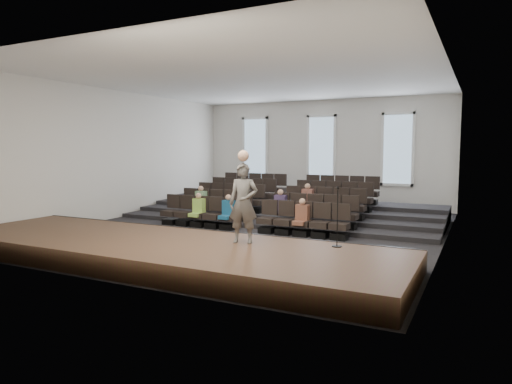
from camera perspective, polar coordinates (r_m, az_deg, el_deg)
ground at (r=15.66m, az=-0.10°, el=-4.58°), size 14.00×14.00×0.00m
ceiling at (r=15.59m, az=-0.10°, el=13.87°), size 12.00×14.00×0.02m
wall_back at (r=21.92m, az=8.20°, el=4.79°), size 12.00×0.04×5.00m
wall_front at (r=9.68m, az=-19.16°, el=3.83°), size 12.00×0.04×5.00m
wall_left at (r=18.91m, az=-16.67°, el=4.53°), size 0.04×14.00×5.00m
wall_right at (r=13.81m, az=22.88°, el=4.09°), size 0.04×14.00×5.00m
stage at (r=11.38m, az=-11.81°, el=-7.23°), size 11.80×3.60×0.50m
stage_lip at (r=12.78m, az=-6.86°, el=-5.76°), size 11.80×0.06×0.52m
risers at (r=18.49m, az=4.33°, el=-2.44°), size 11.80×4.80×0.60m
seating_rows at (r=16.94m, az=2.25°, el=-1.50°), size 6.80×4.70×1.67m
windows at (r=21.86m, az=8.15°, el=5.31°), size 8.44×0.10×3.24m
audience at (r=15.97m, az=-0.77°, el=-1.45°), size 4.85×2.64×1.10m
speaker at (r=10.74m, az=-1.58°, el=-1.39°), size 0.78×0.61×1.89m
mic_stand at (r=10.53m, az=10.11°, el=-4.56°), size 0.23×0.23×1.38m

